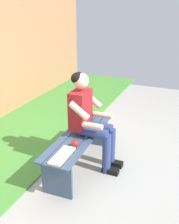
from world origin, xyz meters
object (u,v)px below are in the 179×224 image
at_px(apple, 75,144).
at_px(book_open, 62,156).
at_px(person_seated, 89,117).
at_px(bench_near, 79,143).

bearing_deg(apple, book_open, -9.25).
distance_m(person_seated, apple, 0.44).
relative_size(apple, book_open, 0.20).
height_order(bench_near, apple, apple).
bearing_deg(person_seated, book_open, -5.03).
bearing_deg(book_open, person_seated, 173.31).
xyz_separation_m(person_seated, book_open, (0.64, -0.06, -0.22)).
relative_size(bench_near, book_open, 3.67).
distance_m(person_seated, book_open, 0.68).
height_order(bench_near, book_open, book_open).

